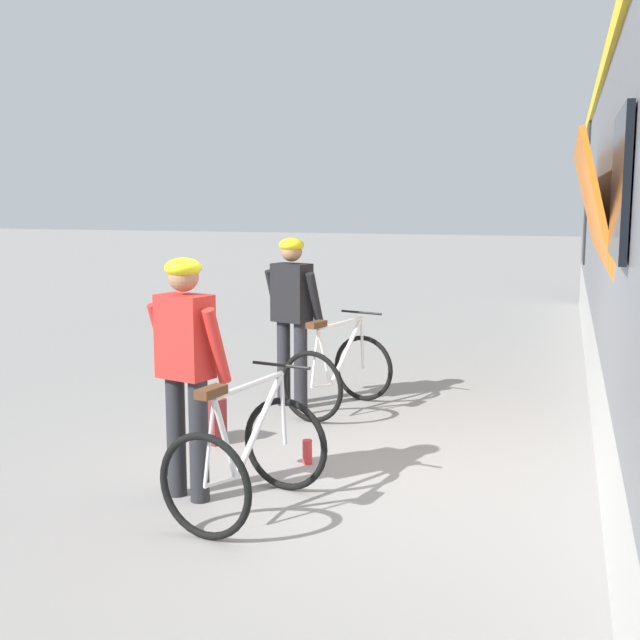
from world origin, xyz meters
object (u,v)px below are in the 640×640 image
(cyclist_near_in_red, at_px, (186,357))
(bicycle_near_silver, at_px, (247,457))
(backpack_on_platform, at_px, (208,420))
(water_bottle_by_the_backpack, at_px, (211,423))
(water_bottle_near_the_bikes, at_px, (307,452))
(bicycle_far_white, at_px, (338,373))
(cyclist_far_in_dark, at_px, (292,307))

(cyclist_near_in_red, height_order, bicycle_near_silver, cyclist_near_in_red)
(backpack_on_platform, height_order, water_bottle_by_the_backpack, backpack_on_platform)
(cyclist_near_in_red, xyz_separation_m, water_bottle_near_the_bikes, (0.60, 0.98, -0.95))
(water_bottle_by_the_backpack, bearing_deg, bicycle_far_white, 53.04)
(bicycle_far_white, xyz_separation_m, water_bottle_by_the_backpack, (-0.89, -1.18, -0.28))
(bicycle_near_silver, bearing_deg, cyclist_near_in_red, 164.02)
(bicycle_far_white, bearing_deg, cyclist_far_in_dark, 174.06)
(cyclist_near_in_red, bearing_deg, water_bottle_by_the_backpack, 108.19)
(cyclist_near_in_red, bearing_deg, bicycle_near_silver, -15.98)
(water_bottle_by_the_backpack, bearing_deg, water_bottle_near_the_bikes, -24.86)
(bicycle_far_white, xyz_separation_m, backpack_on_platform, (-0.83, -1.37, -0.20))
(bicycle_near_silver, relative_size, backpack_on_platform, 2.97)
(cyclist_far_in_dark, relative_size, bicycle_far_white, 1.44)
(bicycle_near_silver, distance_m, bicycle_far_white, 2.82)
(bicycle_far_white, bearing_deg, water_bottle_near_the_bikes, -83.31)
(cyclist_far_in_dark, height_order, water_bottle_near_the_bikes, cyclist_far_in_dark)
(cyclist_near_in_red, xyz_separation_m, bicycle_near_silver, (0.52, -0.15, -0.65))
(water_bottle_near_the_bikes, bearing_deg, cyclist_far_in_dark, 112.19)
(bicycle_near_silver, height_order, backpack_on_platform, bicycle_near_silver)
(bicycle_near_silver, xyz_separation_m, water_bottle_by_the_backpack, (-1.01, 1.64, -0.28))
(cyclist_far_in_dark, bearing_deg, bicycle_far_white, -5.94)
(water_bottle_by_the_backpack, bearing_deg, bicycle_near_silver, -58.29)
(backpack_on_platform, bearing_deg, bicycle_near_silver, -42.33)
(water_bottle_near_the_bikes, distance_m, water_bottle_by_the_backpack, 1.20)
(backpack_on_platform, relative_size, water_bottle_near_the_bikes, 1.99)
(bicycle_far_white, bearing_deg, cyclist_near_in_red, -98.57)
(cyclist_near_in_red, bearing_deg, backpack_on_platform, 108.18)
(cyclist_near_in_red, xyz_separation_m, backpack_on_platform, (-0.43, 1.30, -0.85))
(bicycle_far_white, distance_m, water_bottle_by_the_backpack, 1.51)
(bicycle_far_white, bearing_deg, bicycle_near_silver, -87.56)
(cyclist_far_in_dark, bearing_deg, water_bottle_near_the_bikes, -67.81)
(backpack_on_platform, distance_m, water_bottle_near_the_bikes, 1.08)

